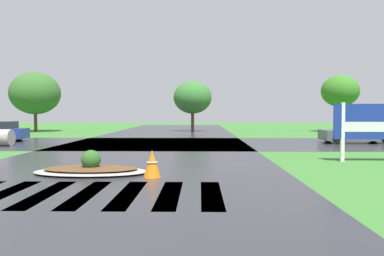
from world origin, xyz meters
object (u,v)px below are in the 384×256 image
(traffic_cone, at_px, (152,164))
(median_island, at_px, (91,169))
(estate_billboard, at_px, (375,124))
(car_white_sedan, at_px, (356,133))

(traffic_cone, bearing_deg, median_island, 161.50)
(median_island, xyz_separation_m, traffic_cone, (1.84, -0.62, 0.23))
(median_island, bearing_deg, estate_billboard, 17.09)
(median_island, bearing_deg, car_white_sedan, 43.16)
(estate_billboard, relative_size, car_white_sedan, 0.75)
(median_island, relative_size, car_white_sedan, 0.84)
(median_island, height_order, traffic_cone, traffic_cone)
(estate_billboard, relative_size, traffic_cone, 3.90)
(traffic_cone, bearing_deg, car_white_sedan, 49.41)
(car_white_sedan, relative_size, traffic_cone, 5.22)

